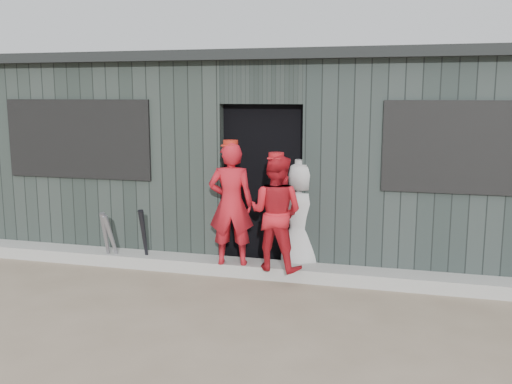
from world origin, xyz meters
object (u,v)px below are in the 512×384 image
(bat_right, at_px, (144,238))
(player_red_right, at_px, (276,213))
(bat_mid, at_px, (106,239))
(dugout, at_px, (286,153))
(player_grey_back, at_px, (301,217))
(bat_left, at_px, (112,240))
(player_red_left, at_px, (231,204))

(bat_right, height_order, player_red_right, player_red_right)
(bat_mid, bearing_deg, dugout, 44.37)
(player_grey_back, relative_size, dugout, 0.16)
(bat_mid, bearing_deg, bat_left, 13.53)
(player_red_left, xyz_separation_m, player_grey_back, (0.75, 0.40, -0.20))
(bat_left, relative_size, dugout, 0.08)
(bat_mid, relative_size, player_red_left, 0.50)
(player_red_right, bearing_deg, bat_mid, 10.18)
(player_red_right, relative_size, dugout, 0.16)
(player_grey_back, bearing_deg, player_red_left, 16.08)
(bat_left, distance_m, dugout, 2.73)
(bat_right, relative_size, player_red_left, 0.54)
(bat_left, distance_m, player_red_left, 1.62)
(bat_left, height_order, bat_right, bat_right)
(bat_mid, height_order, player_red_left, player_red_left)
(bat_left, relative_size, bat_mid, 0.97)
(bat_right, distance_m, player_red_left, 1.22)
(bat_right, bearing_deg, bat_left, -174.31)
(bat_mid, relative_size, player_grey_back, 0.53)
(bat_mid, bearing_deg, player_red_left, 1.40)
(bat_left, xyz_separation_m, player_grey_back, (2.28, 0.42, 0.33))
(bat_left, distance_m, bat_right, 0.42)
(player_grey_back, height_order, dugout, dugout)
(bat_mid, height_order, player_grey_back, player_grey_back)
(bat_mid, distance_m, dugout, 2.79)
(player_red_left, bearing_deg, player_grey_back, -162.98)
(player_red_left, relative_size, dugout, 0.17)
(bat_mid, bearing_deg, bat_right, 6.90)
(bat_mid, bearing_deg, player_grey_back, 10.47)
(bat_left, relative_size, player_red_left, 0.48)
(bat_left, xyz_separation_m, player_red_right, (2.08, -0.04, 0.47))
(bat_mid, xyz_separation_m, bat_right, (0.49, 0.06, 0.03))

